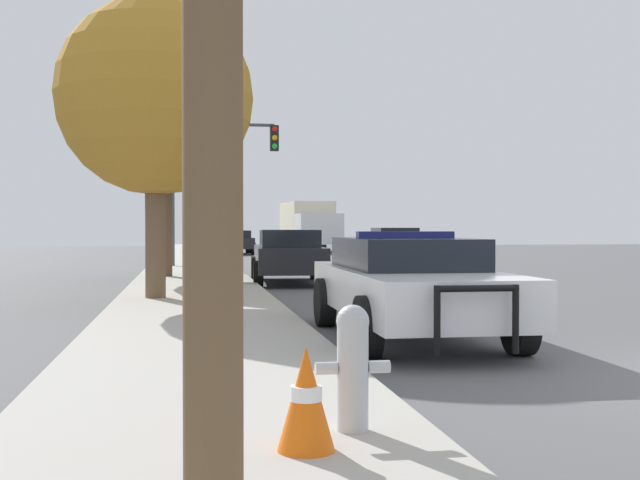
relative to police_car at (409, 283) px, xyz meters
name	(u,v)px	position (x,y,z in m)	size (l,w,h in m)	color
sidewalk_left	(207,394)	(-2.75, -3.46, -0.67)	(3.00, 110.00, 0.13)	#ADA89E
police_car	(409,283)	(0.00, 0.00, 0.00)	(2.08, 5.03, 1.42)	white
fire_hydrant	(353,364)	(-1.82, -5.08, -0.16)	(0.50, 0.22, 0.84)	#B7BCC1
traffic_light	(216,162)	(-1.91, 17.86, 2.99)	(3.78, 0.35, 5.07)	#424247
car_background_distant	(235,241)	(-0.34, 32.92, -0.04)	(1.98, 4.35, 1.28)	black
car_background_oncoming	(395,246)	(4.83, 18.94, 0.03)	(2.03, 4.05, 1.44)	black
car_background_midblock	(289,255)	(-0.27, 10.60, 0.01)	(2.11, 4.60, 1.40)	black
box_truck	(309,225)	(4.25, 36.64, 0.87)	(2.97, 6.85, 2.94)	silver
tree_sidewalk_mid	(166,115)	(-3.45, 11.98, 3.80)	(4.33, 4.33, 6.58)	brown
tree_sidewalk_near	(155,97)	(-3.50, 5.28, 3.20)	(3.74, 3.74, 5.69)	brown
traffic_cone	(306,398)	(-2.20, -5.50, -0.29)	(0.35, 0.35, 0.63)	orange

